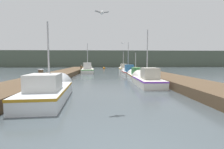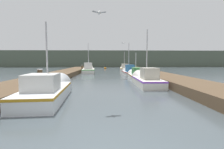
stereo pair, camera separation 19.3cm
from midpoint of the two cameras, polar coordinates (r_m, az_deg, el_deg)
name	(u,v)px [view 2 (the right image)]	position (r m, az deg, el deg)	size (l,w,h in m)	color
dock_left	(57,76)	(20.00, -17.24, -0.38)	(2.96, 40.00, 0.55)	brown
dock_right	(157,75)	(20.15, 14.65, -0.28)	(2.96, 40.00, 0.55)	brown
distant_shore_ridge	(106,59)	(58.93, -1.79, 5.06)	(120.00, 16.00, 4.88)	#4C5647
fishing_boat_0	(49,90)	(9.51, -19.28, -4.69)	(2.11, 5.86, 4.31)	silver
fishing_boat_1	(146,80)	(14.08, 11.31, -1.62)	(1.65, 5.36, 4.75)	silver
fishing_boat_2	(135,75)	(18.67, 7.93, -0.22)	(1.44, 4.93, 3.11)	silver
fishing_boat_3	(129,72)	(23.33, 5.67, 0.91)	(1.58, 4.45, 4.69)	silver
fishing_boat_4	(89,70)	(27.59, -7.48, 1.55)	(2.12, 5.64, 5.08)	silver
fishing_boat_5	(124,69)	(31.23, 4.18, 1.86)	(1.72, 5.34, 3.83)	silver
mooring_piling_0	(82,69)	(28.92, -9.53, 1.88)	(0.30, 0.30, 1.20)	#473523
mooring_piling_1	(40,80)	(11.50, -21.93, -1.81)	(0.33, 0.33, 1.41)	#473523
channel_buoy	(105,68)	(40.66, -2.08, 2.08)	(0.57, 0.57, 1.07)	#BF6513
seagull_lead	(99,13)	(7.32, -3.43, 19.51)	(0.56, 0.30, 0.12)	white
seagull_1	(124,43)	(22.13, 4.03, 10.16)	(0.52, 0.41, 0.12)	white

